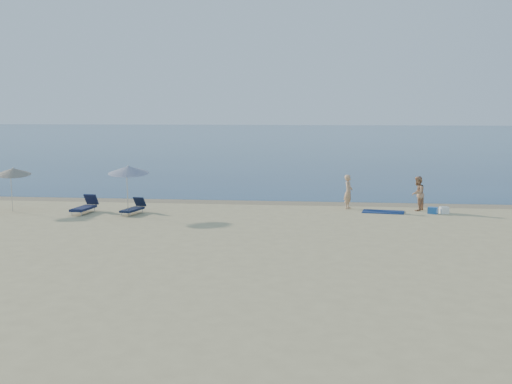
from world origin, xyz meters
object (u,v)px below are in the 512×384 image
person_left (348,192)px  umbrella_near (128,170)px  blue_cooler (433,210)px  person_right (418,194)px

person_left → umbrella_near: size_ratio=0.69×
person_left → umbrella_near: (-10.15, -3.13, 1.28)m
person_left → blue_cooler: bearing=-91.1°
person_right → umbrella_near: umbrella_near is taller
person_right → blue_cooler: size_ratio=3.84×
person_right → blue_cooler: 1.24m
blue_cooler → person_right: bearing=147.4°
umbrella_near → blue_cooler: bearing=-1.4°
blue_cooler → person_left: bearing=-173.9°
person_right → umbrella_near: (-13.46, -2.88, 1.28)m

